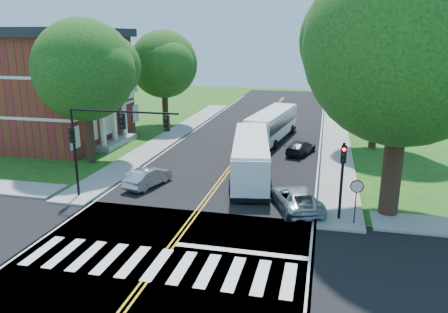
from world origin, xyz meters
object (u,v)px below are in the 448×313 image
(signal_nw, at_px, (107,133))
(hatchback, at_px, (148,177))
(suv, at_px, (296,198))
(bus_lead, at_px, (251,156))
(bus_follow, at_px, (272,125))
(signal_ne, at_px, (342,171))
(dark_sedan, at_px, (301,147))

(signal_nw, xyz_separation_m, hatchback, (1.24, 3.07, -3.71))
(suv, bearing_deg, bus_lead, -77.07)
(bus_lead, bearing_deg, bus_follow, -99.77)
(signal_nw, relative_size, hatchback, 1.79)
(signal_ne, height_order, hatchback, signal_ne)
(signal_nw, height_order, dark_sedan, signal_nw)
(signal_ne, xyz_separation_m, bus_follow, (-6.17, 18.77, -1.40))
(suv, bearing_deg, bus_follow, -98.98)
(bus_lead, bearing_deg, hatchback, 20.11)
(bus_follow, distance_m, hatchback, 17.08)
(bus_follow, bearing_deg, suv, 109.77)
(signal_nw, distance_m, suv, 12.18)
(suv, bearing_deg, signal_ne, 134.07)
(signal_ne, distance_m, dark_sedan, 14.66)
(signal_ne, bearing_deg, bus_follow, 108.21)
(signal_ne, relative_size, suv, 0.89)
(bus_lead, distance_m, suv, 6.80)
(bus_lead, height_order, suv, bus_lead)
(hatchback, bearing_deg, bus_lead, -135.53)
(signal_ne, relative_size, bus_lead, 0.37)
(bus_follow, bearing_deg, signal_nw, 75.22)
(hatchback, xyz_separation_m, dark_sedan, (9.78, 11.09, -0.06))
(signal_nw, xyz_separation_m, signal_ne, (14.06, 0.01, -1.41))
(signal_ne, xyz_separation_m, hatchback, (-12.82, 3.06, -2.30))
(bus_lead, bearing_deg, suv, 114.26)
(bus_lead, bearing_deg, signal_ne, 123.19)
(signal_ne, xyz_separation_m, suv, (-2.51, 1.18, -2.26))
(suv, height_order, dark_sedan, suv)
(suv, distance_m, dark_sedan, 12.98)
(hatchback, relative_size, suv, 0.80)
(hatchback, bearing_deg, signal_nw, 82.97)
(signal_nw, bearing_deg, bus_follow, 67.24)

